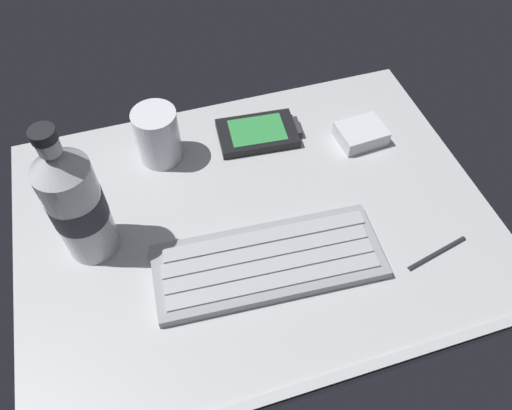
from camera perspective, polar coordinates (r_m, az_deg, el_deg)
name	(u,v)px	position (r cm, az deg, el deg)	size (l,w,h in cm)	color
ground_plane	(256,224)	(68.69, 0.06, -2.15)	(64.00, 48.00, 2.80)	#B7BABC
keyboard	(268,261)	(63.36, 1.41, -6.50)	(29.65, 12.86, 1.70)	#93969B
handheld_device	(258,133)	(77.66, 0.25, 8.26)	(13.23, 8.58, 1.50)	black
juice_cup	(158,137)	(73.92, -11.19, 7.65)	(6.40, 6.40, 8.50)	silver
water_bottle	(75,203)	(62.03, -20.04, 0.25)	(6.73, 6.73, 20.80)	silver
charger_block	(361,134)	(78.55, 11.97, 8.01)	(7.00, 5.60, 2.40)	silver
stylus_pen	(438,252)	(68.74, 20.16, -5.13)	(0.70, 0.70, 9.50)	#26262B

